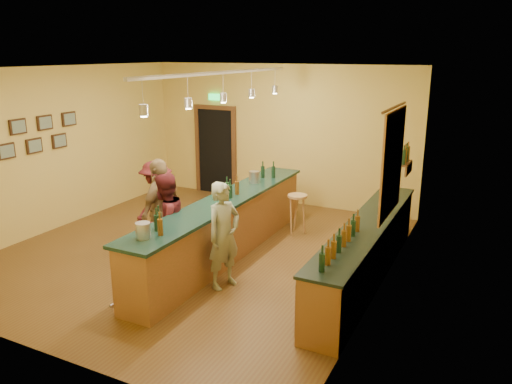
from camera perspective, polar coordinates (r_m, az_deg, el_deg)
The scene contains 18 objects.
floor at distance 9.11m, azimuth -6.53°, elevation -6.67°, with size 7.00×7.00×0.00m, color brown.
ceiling at distance 8.43m, azimuth -7.22°, elevation 13.88°, with size 6.50×7.00×0.02m, color silver.
wall_back at distance 11.65m, azimuth 2.64°, elevation 6.56°, with size 6.50×0.02×3.20m, color #DFBD53.
wall_front at distance 6.13m, azimuth -25.08°, elevation -3.45°, with size 6.50×0.02×3.20m, color #DFBD53.
wall_left at distance 10.73m, azimuth -21.59°, elevation 4.68°, with size 0.02×7.00×3.20m, color #DFBD53.
wall_right at distance 7.40m, azimuth 14.72°, elevation 0.68°, with size 0.02×7.00×3.20m, color #DFBD53.
doorway at distance 12.49m, azimuth -4.60°, elevation 4.95°, with size 1.15×0.09×2.48m.
tapestry at distance 7.73m, azimuth 15.33°, elevation 3.17°, with size 0.03×1.40×1.60m, color maroon.
bottle_shelf at distance 9.22m, azimuth 16.79°, elevation 3.87°, with size 0.17×0.55×0.54m.
picture_grid at distance 10.17m, azimuth -24.74°, elevation 5.79°, with size 0.06×2.20×0.70m, color #382111, non-canonical shape.
back_counter at distance 7.97m, azimuth 12.46°, elevation -6.53°, with size 0.60×4.55×1.27m.
tasting_bar at distance 8.61m, azimuth -3.52°, elevation -3.61°, with size 0.73×5.10×1.38m.
pendant_track at distance 8.14m, azimuth -3.79°, elevation 12.37°, with size 0.11×4.60×0.50m.
bartender at distance 7.47m, azimuth -3.70°, elevation -4.98°, with size 0.60×0.39×1.64m, color gray.
customer_a at distance 8.08m, azimuth -10.31°, elevation -3.58°, with size 0.80×0.62×1.64m, color #59191E.
customer_b at distance 8.57m, azimuth -10.72°, elevation -2.01°, with size 1.04×0.43×1.77m, color #997A51.
customer_c at distance 9.26m, azimuth -11.25°, elevation -1.26°, with size 1.03×0.59×1.59m, color #59191E.
bar_stool at distance 9.72m, azimuth 4.74°, elevation -1.14°, with size 0.38×0.38×0.79m.
Camera 1 is at (4.65, -7.02, 3.46)m, focal length 35.00 mm.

